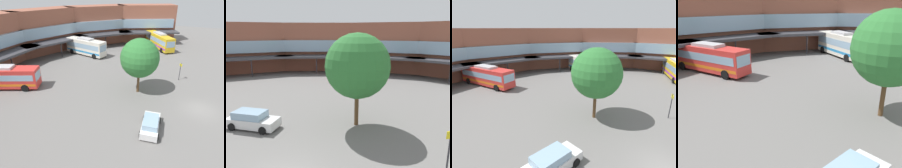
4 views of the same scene
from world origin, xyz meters
TOP-DOWN VIEW (x-y plane):
  - station_building at (0.00, 27.65)m, footprint 80.99×35.29m
  - bus_0 at (15.00, 24.68)m, footprint 4.77×10.34m
  - bus_2 at (-4.78, 28.49)m, footprint 6.63×11.31m
  - plaza_tree at (1.79, 8.75)m, footprint 5.53×5.53m

SIDE VIEW (x-z plane):
  - bus_2 at x=-4.78m, z-range 0.02..3.64m
  - bus_0 at x=15.00m, z-range 0.02..3.93m
  - station_building at x=0.00m, z-range 0.02..9.87m
  - plaza_tree at x=1.79m, z-range 1.25..9.30m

